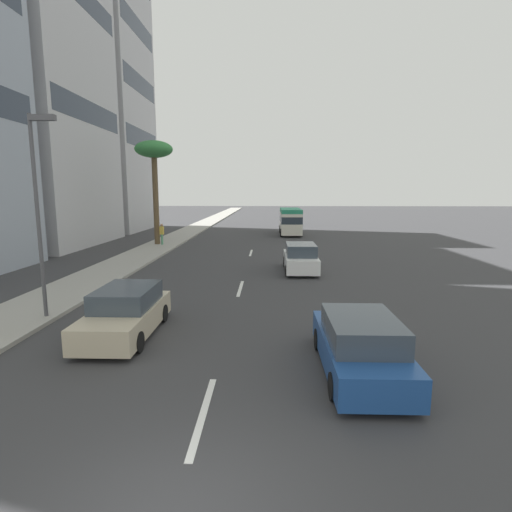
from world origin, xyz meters
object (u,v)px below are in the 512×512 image
Objects in this scene: car_lead at (126,313)px; street_lamp at (39,196)px; car_third at (360,346)px; pedestrian_near_lamp at (162,233)px; car_second at (300,258)px; minibus_fourth at (290,220)px; palm_tree at (154,154)px.

street_lamp is at bearing -112.72° from car_lead.
car_third is at bearing -111.12° from street_lamp.
pedestrian_near_lamp reaches higher than car_lead.
car_second reaches higher than car_third.
palm_tree is (-9.65, 12.29, 6.32)m from minibus_fourth.
car_third is at bearing 69.67° from car_lead.
pedestrian_near_lamp is (10.93, 11.29, 0.37)m from car_second.
car_third is (-2.64, -7.14, -0.00)m from car_lead.
car_second is 0.65× the size of street_lamp.
pedestrian_near_lamp is (24.62, 11.77, 0.42)m from car_third.
minibus_fourth is 32.45m from street_lamp.
street_lamp is (-20.89, -1.72, -3.31)m from palm_tree.
street_lamp is at bearing -175.29° from palm_tree.
car_third is 0.66× the size of street_lamp.
car_second is 0.67× the size of minibus_fourth.
palm_tree is 1.23× the size of street_lamp.
car_second is at bearing -26.07° from pedestrian_near_lamp.
street_lamp reaches higher than car_third.
street_lamp reaches higher than car_second.
pedestrian_near_lamp reaches higher than car_second.
palm_tree is (22.33, 5.16, 7.15)m from car_lead.
car_second is 13.70m from car_third.
car_lead is 32.77m from minibus_fourth.
minibus_fourth reaches higher than car_lead.
car_lead is 0.99× the size of car_second.
car_lead is 22.46m from pedestrian_near_lamp.
car_third is 0.54× the size of palm_tree.
palm_tree is at bearing 128.13° from minibus_fourth.
car_lead is 0.64× the size of street_lamp.
minibus_fourth is at bearing 58.37° from pedestrian_near_lamp.
street_lamp is (-30.53, 10.57, 3.00)m from minibus_fourth.
street_lamp is (-20.53, -1.20, 3.42)m from pedestrian_near_lamp.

